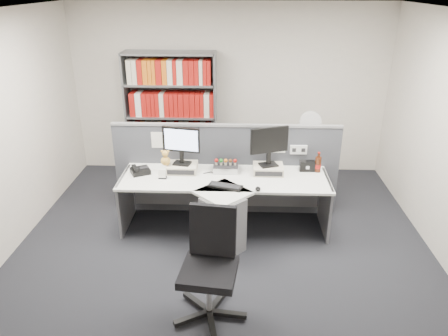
{
  "coord_description": "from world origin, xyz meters",
  "views": [
    {
      "loc": [
        0.19,
        -3.99,
        2.97
      ],
      "look_at": [
        0.0,
        0.65,
        0.92
      ],
      "focal_mm": 34.13,
      "sensor_mm": 36.0,
      "label": 1
    }
  ],
  "objects_px": {
    "desk_phone": "(140,171)",
    "cola_bottle": "(318,164)",
    "speaker": "(307,166)",
    "desktop_pc": "(226,167)",
    "office_chair": "(210,262)",
    "desk": "(224,204)",
    "monitor_right": "(269,143)",
    "mouse": "(258,189)",
    "desk_fan": "(310,125)",
    "desk_calendar": "(162,175)",
    "monitor_left": "(181,143)",
    "shelving_unit": "(172,118)",
    "keyboard": "(225,186)",
    "filing_cabinet": "(306,168)"
  },
  "relations": [
    {
      "from": "monitor_left",
      "to": "desktop_pc",
      "type": "relative_size",
      "value": 1.57
    },
    {
      "from": "monitor_left",
      "to": "monitor_right",
      "type": "distance_m",
      "value": 1.1
    },
    {
      "from": "monitor_left",
      "to": "desk_fan",
      "type": "distance_m",
      "value": 2.03
    },
    {
      "from": "keyboard",
      "to": "desk_phone",
      "type": "distance_m",
      "value": 1.16
    },
    {
      "from": "office_chair",
      "to": "mouse",
      "type": "bearing_deg",
      "value": 68.38
    },
    {
      "from": "mouse",
      "to": "shelving_unit",
      "type": "height_order",
      "value": "shelving_unit"
    },
    {
      "from": "desk_calendar",
      "to": "monitor_right",
      "type": "bearing_deg",
      "value": 9.61
    },
    {
      "from": "mouse",
      "to": "monitor_right",
      "type": "bearing_deg",
      "value": 74.11
    },
    {
      "from": "desk",
      "to": "desktop_pc",
      "type": "relative_size",
      "value": 8.34
    },
    {
      "from": "monitor_right",
      "to": "desk_phone",
      "type": "relative_size",
      "value": 1.71
    },
    {
      "from": "desk_calendar",
      "to": "speaker",
      "type": "relative_size",
      "value": 0.61
    },
    {
      "from": "speaker",
      "to": "mouse",
      "type": "bearing_deg",
      "value": -137.56
    },
    {
      "from": "filing_cabinet",
      "to": "desk_fan",
      "type": "height_order",
      "value": "desk_fan"
    },
    {
      "from": "desk",
      "to": "desk_calendar",
      "type": "bearing_deg",
      "value": 168.17
    },
    {
      "from": "keyboard",
      "to": "shelving_unit",
      "type": "relative_size",
      "value": 0.22
    },
    {
      "from": "monitor_left",
      "to": "desk_calendar",
      "type": "xyz_separation_m",
      "value": [
        -0.22,
        -0.22,
        -0.34
      ]
    },
    {
      "from": "desk",
      "to": "monitor_right",
      "type": "xyz_separation_m",
      "value": [
        0.55,
        0.38,
        0.67
      ]
    },
    {
      "from": "speaker",
      "to": "cola_bottle",
      "type": "xyz_separation_m",
      "value": [
        0.13,
        -0.03,
        0.04
      ]
    },
    {
      "from": "cola_bottle",
      "to": "office_chair",
      "type": "relative_size",
      "value": 0.25
    },
    {
      "from": "keyboard",
      "to": "desk_calendar",
      "type": "bearing_deg",
      "value": 164.5
    },
    {
      "from": "speaker",
      "to": "desk_phone",
      "type": "bearing_deg",
      "value": -175.31
    },
    {
      "from": "monitor_left",
      "to": "cola_bottle",
      "type": "relative_size",
      "value": 1.83
    },
    {
      "from": "desk",
      "to": "monitor_left",
      "type": "relative_size",
      "value": 5.3
    },
    {
      "from": "cola_bottle",
      "to": "filing_cabinet",
      "type": "distance_m",
      "value": 1.07
    },
    {
      "from": "shelving_unit",
      "to": "office_chair",
      "type": "bearing_deg",
      "value": -75.33
    },
    {
      "from": "desk",
      "to": "speaker",
      "type": "xyz_separation_m",
      "value": [
        1.05,
        0.47,
        0.33
      ]
    },
    {
      "from": "monitor_left",
      "to": "monitor_right",
      "type": "height_order",
      "value": "monitor_right"
    },
    {
      "from": "office_chair",
      "to": "speaker",
      "type": "bearing_deg",
      "value": 57.92
    },
    {
      "from": "mouse",
      "to": "shelving_unit",
      "type": "xyz_separation_m",
      "value": [
        -1.31,
        1.97,
        0.24
      ]
    },
    {
      "from": "speaker",
      "to": "shelving_unit",
      "type": "distance_m",
      "value": 2.4
    },
    {
      "from": "desk_fan",
      "to": "desk_phone",
      "type": "bearing_deg",
      "value": -154.22
    },
    {
      "from": "shelving_unit",
      "to": "office_chair",
      "type": "height_order",
      "value": "shelving_unit"
    },
    {
      "from": "cola_bottle",
      "to": "speaker",
      "type": "bearing_deg",
      "value": 166.68
    },
    {
      "from": "desk_calendar",
      "to": "keyboard",
      "type": "bearing_deg",
      "value": -15.5
    },
    {
      "from": "desktop_pc",
      "to": "desk_fan",
      "type": "bearing_deg",
      "value": 38.95
    },
    {
      "from": "keyboard",
      "to": "cola_bottle",
      "type": "distance_m",
      "value": 1.27
    },
    {
      "from": "monitor_right",
      "to": "office_chair",
      "type": "distance_m",
      "value": 1.9
    },
    {
      "from": "desk_fan",
      "to": "cola_bottle",
      "type": "bearing_deg",
      "value": -90.99
    },
    {
      "from": "desktop_pc",
      "to": "speaker",
      "type": "xyz_separation_m",
      "value": [
        1.05,
        0.04,
        0.02
      ]
    },
    {
      "from": "desk_calendar",
      "to": "desk_fan",
      "type": "xyz_separation_m",
      "value": [
        1.97,
        1.24,
        0.27
      ]
    },
    {
      "from": "mouse",
      "to": "desktop_pc",
      "type": "bearing_deg",
      "value": 125.7
    },
    {
      "from": "filing_cabinet",
      "to": "desk_phone",
      "type": "bearing_deg",
      "value": -154.21
    },
    {
      "from": "desktop_pc",
      "to": "office_chair",
      "type": "distance_m",
      "value": 1.77
    },
    {
      "from": "desk",
      "to": "monitor_right",
      "type": "bearing_deg",
      "value": 34.96
    },
    {
      "from": "mouse",
      "to": "desk_fan",
      "type": "xyz_separation_m",
      "value": [
        0.79,
        1.52,
        0.3
      ]
    },
    {
      "from": "filing_cabinet",
      "to": "office_chair",
      "type": "bearing_deg",
      "value": -115.03
    },
    {
      "from": "desk_phone",
      "to": "cola_bottle",
      "type": "relative_size",
      "value": 1.1
    },
    {
      "from": "desk",
      "to": "desk_phone",
      "type": "relative_size",
      "value": 8.78
    },
    {
      "from": "desk_calendar",
      "to": "shelving_unit",
      "type": "relative_size",
      "value": 0.06
    },
    {
      "from": "mouse",
      "to": "desk_phone",
      "type": "relative_size",
      "value": 0.34
    }
  ]
}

